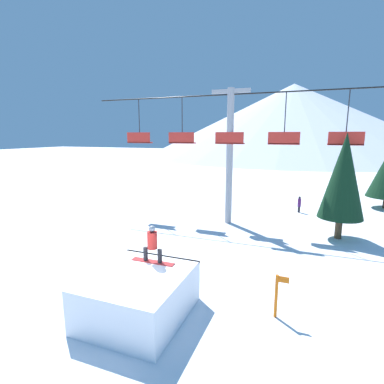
{
  "coord_description": "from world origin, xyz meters",
  "views": [
    {
      "loc": [
        4.99,
        -7.12,
        5.72
      ],
      "look_at": [
        0.26,
        5.05,
        3.23
      ],
      "focal_mm": 28.0,
      "sensor_mm": 36.0,
      "label": 1
    }
  ],
  "objects_px": {
    "trail_marker": "(277,295)",
    "distant_skier": "(299,204)",
    "snowboarder": "(152,244)",
    "pine_tree_near": "(343,176)",
    "snow_ramp": "(139,295)"
  },
  "relations": [
    {
      "from": "snow_ramp",
      "to": "pine_tree_near",
      "type": "xyz_separation_m",
      "value": [
        6.56,
        10.43,
        2.81
      ]
    },
    {
      "from": "snowboarder",
      "to": "distant_skier",
      "type": "height_order",
      "value": "snowboarder"
    },
    {
      "from": "pine_tree_near",
      "to": "distant_skier",
      "type": "height_order",
      "value": "pine_tree_near"
    },
    {
      "from": "snowboarder",
      "to": "trail_marker",
      "type": "height_order",
      "value": "snowboarder"
    },
    {
      "from": "pine_tree_near",
      "to": "trail_marker",
      "type": "relative_size",
      "value": 4.09
    },
    {
      "from": "trail_marker",
      "to": "distant_skier",
      "type": "height_order",
      "value": "trail_marker"
    },
    {
      "from": "distant_skier",
      "to": "snowboarder",
      "type": "bearing_deg",
      "value": -106.41
    },
    {
      "from": "snow_ramp",
      "to": "trail_marker",
      "type": "relative_size",
      "value": 2.32
    },
    {
      "from": "trail_marker",
      "to": "distant_skier",
      "type": "xyz_separation_m",
      "value": [
        0.23,
        14.18,
        -0.1
      ]
    },
    {
      "from": "snowboarder",
      "to": "trail_marker",
      "type": "bearing_deg",
      "value": 7.46
    },
    {
      "from": "snowboarder",
      "to": "distant_skier",
      "type": "xyz_separation_m",
      "value": [
        4.34,
        14.72,
        -1.4
      ]
    },
    {
      "from": "snowboarder",
      "to": "distant_skier",
      "type": "relative_size",
      "value": 1.28
    },
    {
      "from": "distant_skier",
      "to": "snow_ramp",
      "type": "bearing_deg",
      "value": -105.39
    },
    {
      "from": "snow_ramp",
      "to": "snowboarder",
      "type": "height_order",
      "value": "snowboarder"
    },
    {
      "from": "snowboarder",
      "to": "pine_tree_near",
      "type": "xyz_separation_m",
      "value": [
        6.58,
        9.45,
        1.45
      ]
    }
  ]
}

